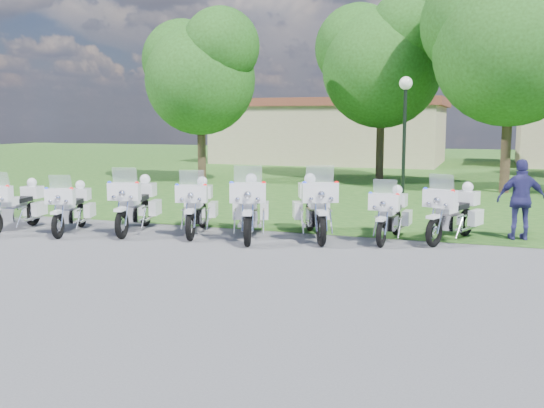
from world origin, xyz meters
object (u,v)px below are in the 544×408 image
(motorcycle_0, at_px, (17,205))
(motorcycle_4, at_px, (250,206))
(motorcycle_7, at_px, (454,212))
(bystander_c, at_px, (521,200))
(motorcycle_2, at_px, (136,204))
(motorcycle_6, at_px, (391,214))
(motorcycle_1, at_px, (71,207))
(motorcycle_5, at_px, (314,206))
(motorcycle_3, at_px, (197,206))
(lamp_post, at_px, (405,108))

(motorcycle_0, xyz_separation_m, motorcycle_4, (5.82, 1.11, 0.10))
(motorcycle_7, relative_size, bystander_c, 1.21)
(motorcycle_2, relative_size, motorcycle_6, 1.10)
(motorcycle_1, relative_size, motorcycle_5, 0.87)
(bystander_c, bearing_deg, motorcycle_3, -0.73)
(motorcycle_4, xyz_separation_m, motorcycle_6, (3.16, 0.78, -0.12))
(bystander_c, bearing_deg, motorcycle_7, 8.49)
(motorcycle_7, xyz_separation_m, lamp_post, (-2.05, 6.70, 2.50))
(motorcycle_4, xyz_separation_m, bystander_c, (5.96, 1.80, 0.19))
(motorcycle_3, bearing_deg, lamp_post, -133.34)
(motorcycle_1, xyz_separation_m, motorcycle_5, (5.81, 1.37, 0.12))
(motorcycle_0, distance_m, motorcycle_4, 5.93)
(motorcycle_0, bearing_deg, lamp_post, -141.88)
(motorcycle_7, bearing_deg, motorcycle_5, 32.71)
(motorcycle_1, height_order, motorcycle_2, motorcycle_2)
(motorcycle_7, relative_size, lamp_post, 0.53)
(motorcycle_3, xyz_separation_m, motorcycle_6, (4.56, 0.70, -0.06))
(motorcycle_1, relative_size, motorcycle_4, 0.84)
(motorcycle_0, relative_size, motorcycle_6, 1.03)
(motorcycle_1, relative_size, motorcycle_6, 0.97)
(motorcycle_0, height_order, motorcycle_3, motorcycle_3)
(motorcycle_1, bearing_deg, motorcycle_2, -175.70)
(motorcycle_1, xyz_separation_m, motorcycle_7, (8.92, 2.03, 0.04))
(lamp_post, bearing_deg, motorcycle_2, -123.66)
(lamp_post, bearing_deg, motorcycle_6, -84.48)
(motorcycle_2, relative_size, motorcycle_4, 0.96)
(motorcycle_4, relative_size, lamp_post, 0.60)
(motorcycle_0, relative_size, motorcycle_7, 1.01)
(motorcycle_5, relative_size, motorcycle_6, 1.12)
(motorcycle_6, relative_size, lamp_post, 0.52)
(motorcycle_0, xyz_separation_m, motorcycle_7, (10.34, 2.31, 0.02))
(motorcycle_5, distance_m, lamp_post, 7.82)
(lamp_post, bearing_deg, motorcycle_3, -116.34)
(motorcycle_0, height_order, motorcycle_6, motorcycle_0)
(motorcycle_3, height_order, motorcycle_5, motorcycle_5)
(motorcycle_6, distance_m, motorcycle_7, 1.43)
(motorcycle_2, height_order, motorcycle_5, motorcycle_5)
(motorcycle_2, bearing_deg, motorcycle_4, 170.86)
(motorcycle_0, relative_size, motorcycle_5, 0.92)
(motorcycle_3, bearing_deg, motorcycle_0, -1.99)
(motorcycle_1, distance_m, motorcycle_3, 3.13)
(motorcycle_1, relative_size, bystander_c, 1.15)
(motorcycle_5, xyz_separation_m, lamp_post, (1.06, 7.36, 2.43))
(motorcycle_2, bearing_deg, motorcycle_7, 177.32)
(motorcycle_3, height_order, motorcycle_7, motorcycle_3)
(motorcycle_3, bearing_deg, motorcycle_1, -0.25)
(motorcycle_4, bearing_deg, motorcycle_6, 174.67)
(motorcycle_5, bearing_deg, motorcycle_6, 163.60)
(motorcycle_4, bearing_deg, motorcycle_7, 175.75)
(motorcycle_6, distance_m, lamp_post, 7.60)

